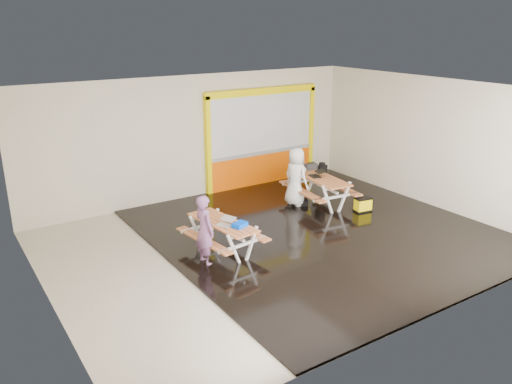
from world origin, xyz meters
TOP-DOWN VIEW (x-y plane):
  - room at (0.00, 0.00)m, footprint 10.02×8.02m
  - deck at (1.25, 0.00)m, footprint 7.50×7.98m
  - kiosk at (2.20, 3.93)m, footprint 3.88×0.16m
  - picnic_table_left at (-1.30, 0.25)m, footprint 1.46×1.98m
  - picnic_table_right at (2.47, 1.48)m, footprint 1.61×2.20m
  - person_left at (-1.89, -0.04)m, footprint 0.39×0.57m
  - person_right at (1.85, 1.74)m, footprint 0.61×0.84m
  - laptop_left at (-1.33, 0.05)m, footprint 0.44×0.42m
  - laptop_right at (2.43, 1.56)m, footprint 0.48×0.45m
  - blue_pouch at (-1.13, -0.20)m, footprint 0.37×0.31m
  - toolbox at (2.73, 2.20)m, footprint 0.38×0.21m
  - backpack at (3.05, 2.08)m, footprint 0.31×0.22m
  - dark_case at (1.97, 1.67)m, footprint 0.49×0.45m
  - fluke_bag at (3.05, 0.36)m, footprint 0.48×0.35m

SIDE VIEW (x-z plane):
  - deck at x=1.25m, z-range 0.00..0.05m
  - dark_case at x=1.97m, z-range 0.05..0.20m
  - fluke_bag at x=3.05m, z-range 0.04..0.42m
  - picnic_table_left at x=-1.30m, z-range 0.20..0.94m
  - picnic_table_right at x=2.47m, z-range 0.22..1.05m
  - backpack at x=3.05m, z-range 0.52..0.99m
  - person_left at x=-1.89m, z-range 0.02..1.54m
  - blue_pouch at x=-1.13m, z-range 0.74..0.83m
  - laptop_left at x=-1.33m, z-range 0.71..0.86m
  - person_right at x=1.85m, z-range 0.07..1.66m
  - laptop_right at x=2.43m, z-range 0.80..0.97m
  - toolbox at x=2.73m, z-range 0.80..1.02m
  - kiosk at x=2.20m, z-range -0.06..2.94m
  - room at x=0.00m, z-range -0.01..3.51m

